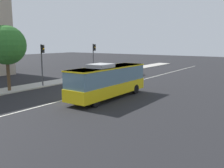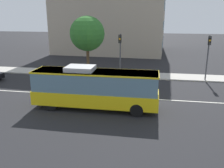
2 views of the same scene
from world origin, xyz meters
The scene contains 8 objects.
ground_plane centered at (0.00, 0.00, 0.00)m, with size 160.00×160.00×0.00m, color black.
sidewalk_kerb centered at (0.00, 8.42, 0.07)m, with size 80.00×3.06×0.14m, color #B2ADA3.
lane_centre_line centered at (0.00, 0.00, 0.01)m, with size 76.00×0.16×0.01m, color silver.
transit_bus centered at (-0.84, -2.97, 1.81)m, with size 10.00×2.51×3.46m.
sedan_beige centered at (15.24, 3.95, 0.72)m, with size 4.52×1.85×1.46m.
traffic_light_near_corner centered at (-0.28, 7.25, 3.56)m, with size 0.33×0.62×5.20m.
traffic_light_mid_block centered at (9.61, 7.23, 3.56)m, with size 0.34×0.62×5.20m.
street_tree_kerbside_left centered at (-4.45, 8.02, 5.11)m, with size 4.25×4.25×7.26m.
Camera 1 is at (-20.14, -16.85, 5.43)m, focal length 39.67 mm.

